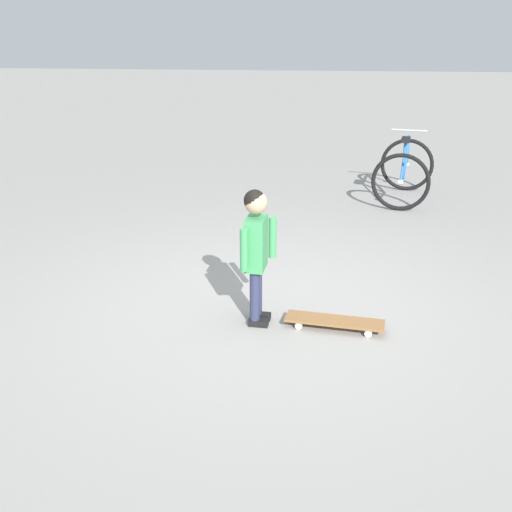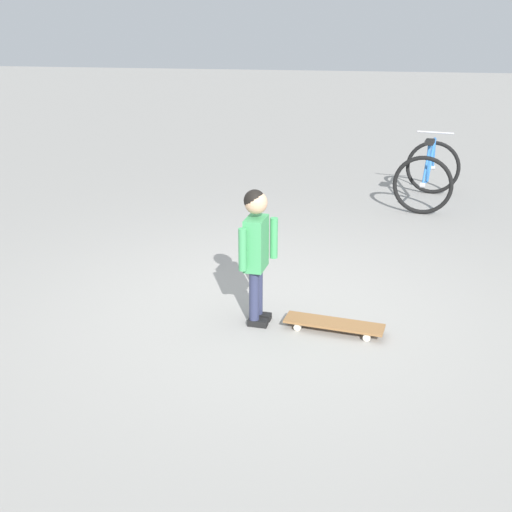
% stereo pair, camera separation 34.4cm
% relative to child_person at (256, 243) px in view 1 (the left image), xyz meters
% --- Properties ---
extents(ground_plane, '(50.00, 50.00, 0.00)m').
position_rel_child_person_xyz_m(ground_plane, '(-0.25, 0.07, -0.66)').
color(ground_plane, gray).
extents(child_person, '(0.36, 0.24, 1.06)m').
position_rel_child_person_xyz_m(child_person, '(0.00, 0.00, 0.00)').
color(child_person, '#2D3351').
rests_on(child_person, ground).
extents(skateboard, '(0.29, 0.77, 0.07)m').
position_rel_child_person_xyz_m(skateboard, '(0.05, 0.60, -0.60)').
color(skateboard, olive).
rests_on(skateboard, ground).
extents(bicycle_mid, '(1.19, 0.90, 0.85)m').
position_rel_child_person_xyz_m(bicycle_mid, '(-3.72, 1.53, -0.28)').
color(bicycle_mid, black).
rests_on(bicycle_mid, ground).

